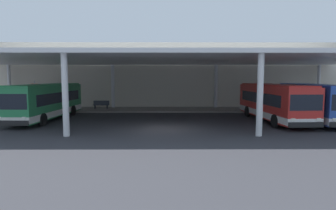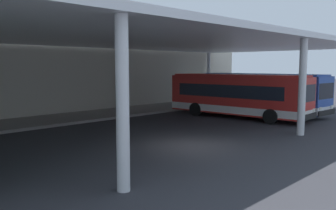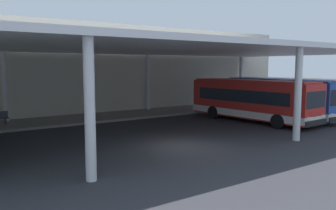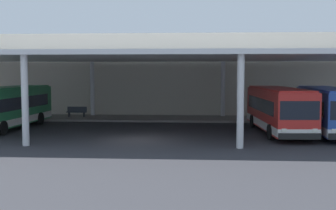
# 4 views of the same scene
# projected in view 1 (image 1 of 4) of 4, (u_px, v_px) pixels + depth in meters

# --- Properties ---
(ground_plane) EXTENTS (200.00, 200.00, 0.00)m
(ground_plane) POSITION_uv_depth(u_px,v_px,m) (163.00, 129.00, 20.60)
(ground_plane) COLOR #333338
(platform_kerb) EXTENTS (42.00, 4.50, 0.18)m
(platform_kerb) POSITION_uv_depth(u_px,v_px,m) (164.00, 110.00, 32.28)
(platform_kerb) COLOR gray
(platform_kerb) RESTS_ON ground
(station_building_facade) EXTENTS (48.00, 1.60, 7.97)m
(station_building_facade) POSITION_uv_depth(u_px,v_px,m) (165.00, 76.00, 35.14)
(station_building_facade) COLOR beige
(station_building_facade) RESTS_ON ground
(canopy_shelter) EXTENTS (40.00, 17.00, 5.55)m
(canopy_shelter) POSITION_uv_depth(u_px,v_px,m) (164.00, 60.00, 25.55)
(canopy_shelter) COLOR silver
(canopy_shelter) RESTS_ON ground
(bus_nearest_bay) EXTENTS (3.09, 10.64, 3.17)m
(bus_nearest_bay) POSITION_uv_depth(u_px,v_px,m) (46.00, 101.00, 24.95)
(bus_nearest_bay) COLOR #28844C
(bus_nearest_bay) RESTS_ON ground
(bus_second_bay) EXTENTS (3.10, 10.65, 3.17)m
(bus_second_bay) POSITION_uv_depth(u_px,v_px,m) (273.00, 102.00, 24.24)
(bus_second_bay) COLOR red
(bus_second_bay) RESTS_ON ground
(bus_middle_bay) EXTENTS (3.11, 10.65, 3.17)m
(bus_middle_bay) POSITION_uv_depth(u_px,v_px,m) (313.00, 102.00, 24.26)
(bus_middle_bay) COLOR #284CA8
(bus_middle_bay) RESTS_ON ground
(bench_waiting) EXTENTS (1.80, 0.45, 0.92)m
(bench_waiting) POSITION_uv_depth(u_px,v_px,m) (101.00, 105.00, 32.25)
(bench_waiting) COLOR #383D47
(bench_waiting) RESTS_ON platform_kerb
(trash_bin) EXTENTS (0.52, 0.52, 0.98)m
(trash_bin) POSITION_uv_depth(u_px,v_px,m) (76.00, 105.00, 32.08)
(trash_bin) COLOR #33383D
(trash_bin) RESTS_ON platform_kerb
(banner_sign) EXTENTS (0.70, 0.12, 3.20)m
(banner_sign) POSITION_uv_depth(u_px,v_px,m) (35.00, 93.00, 31.21)
(banner_sign) COLOR #B2B2B7
(banner_sign) RESTS_ON platform_kerb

